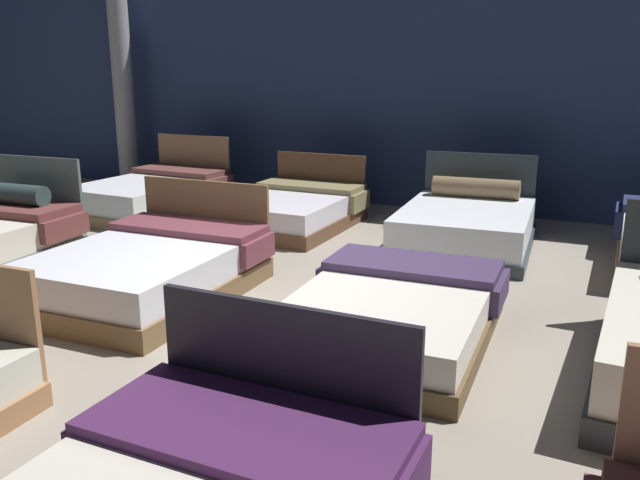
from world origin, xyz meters
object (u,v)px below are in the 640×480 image
(bed_10, at_px, (466,226))
(support_pillar, at_px, (123,85))
(bed_5, at_px, (149,269))
(bed_6, at_px, (392,313))
(bed_9, at_px, (292,210))
(bed_8, at_px, (152,194))

(bed_10, xyz_separation_m, support_pillar, (-6.14, 1.46, 1.49))
(bed_5, relative_size, bed_6, 1.02)
(bed_10, distance_m, support_pillar, 6.49)
(bed_5, relative_size, bed_9, 1.08)
(bed_6, height_order, bed_8, bed_8)
(bed_8, bearing_deg, bed_10, 2.01)
(bed_6, height_order, bed_10, bed_10)
(bed_5, xyz_separation_m, bed_9, (-0.01, 2.92, -0.02))
(bed_8, bearing_deg, bed_6, -29.67)
(support_pillar, bearing_deg, bed_6, -34.96)
(bed_8, height_order, bed_10, bed_8)
(bed_10, relative_size, support_pillar, 0.59)
(bed_9, bearing_deg, support_pillar, 161.01)
(bed_6, distance_m, bed_9, 3.76)
(bed_5, height_order, bed_10, bed_10)
(bed_8, bearing_deg, bed_5, -49.27)
(bed_8, height_order, support_pillar, support_pillar)
(bed_5, distance_m, support_pillar, 5.98)
(bed_5, height_order, bed_8, bed_8)
(bed_6, bearing_deg, bed_10, 89.17)
(bed_6, bearing_deg, bed_8, 145.73)
(bed_9, xyz_separation_m, support_pillar, (-3.85, 1.39, 1.52))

